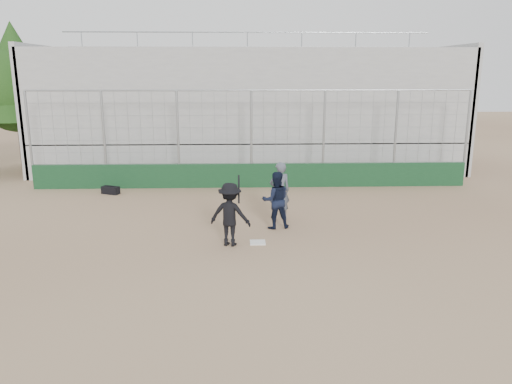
{
  "coord_description": "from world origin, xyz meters",
  "views": [
    {
      "loc": [
        -0.52,
        -13.45,
        4.79
      ],
      "look_at": [
        0.0,
        1.4,
        1.15
      ],
      "focal_mm": 35.0,
      "sensor_mm": 36.0,
      "label": 1
    }
  ],
  "objects_px": {
    "batter_at_plate": "(230,214)",
    "umpire": "(280,194)",
    "equipment_bag": "(111,190)",
    "catcher_crouched": "(276,210)"
  },
  "relations": [
    {
      "from": "catcher_crouched",
      "to": "umpire",
      "type": "bearing_deg",
      "value": 78.02
    },
    {
      "from": "catcher_crouched",
      "to": "equipment_bag",
      "type": "bearing_deg",
      "value": 143.26
    },
    {
      "from": "catcher_crouched",
      "to": "umpire",
      "type": "xyz_separation_m",
      "value": [
        0.19,
        0.92,
        0.26
      ]
    },
    {
      "from": "umpire",
      "to": "equipment_bag",
      "type": "relative_size",
      "value": 2.25
    },
    {
      "from": "batter_at_plate",
      "to": "equipment_bag",
      "type": "bearing_deg",
      "value": 128.39
    },
    {
      "from": "batter_at_plate",
      "to": "umpire",
      "type": "height_order",
      "value": "batter_at_plate"
    },
    {
      "from": "umpire",
      "to": "equipment_bag",
      "type": "bearing_deg",
      "value": -46.78
    },
    {
      "from": "batter_at_plate",
      "to": "catcher_crouched",
      "type": "relative_size",
      "value": 1.61
    },
    {
      "from": "umpire",
      "to": "equipment_bag",
      "type": "distance_m",
      "value": 7.47
    },
    {
      "from": "batter_at_plate",
      "to": "umpire",
      "type": "relative_size",
      "value": 1.12
    }
  ]
}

